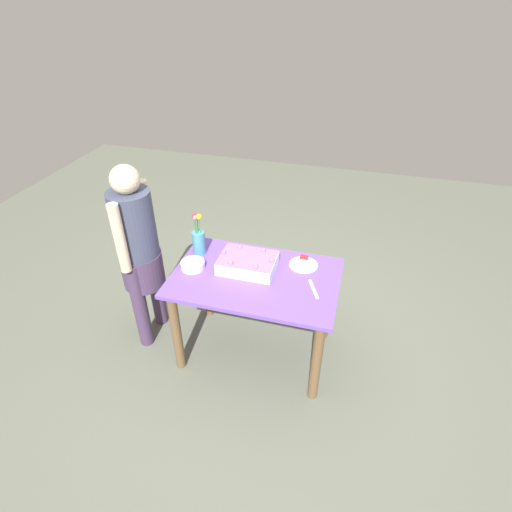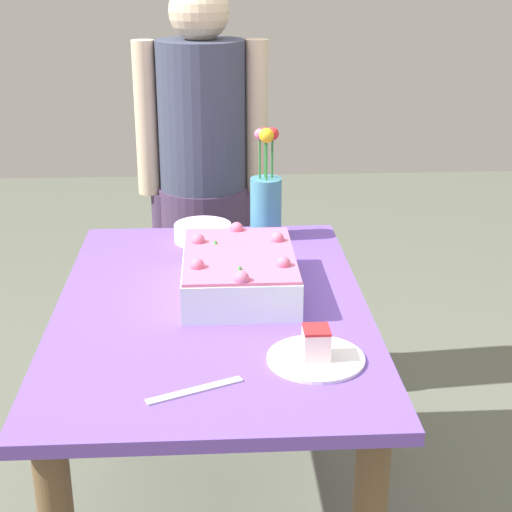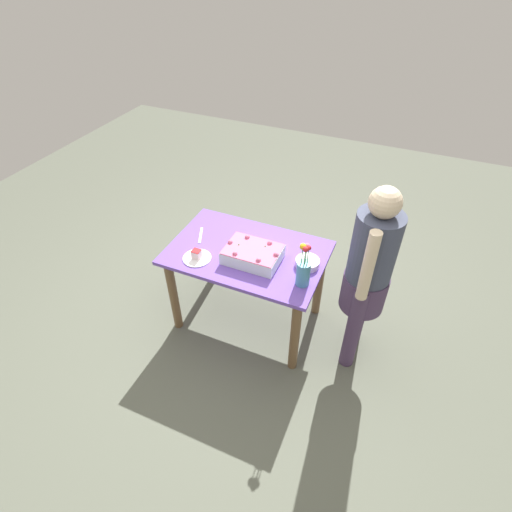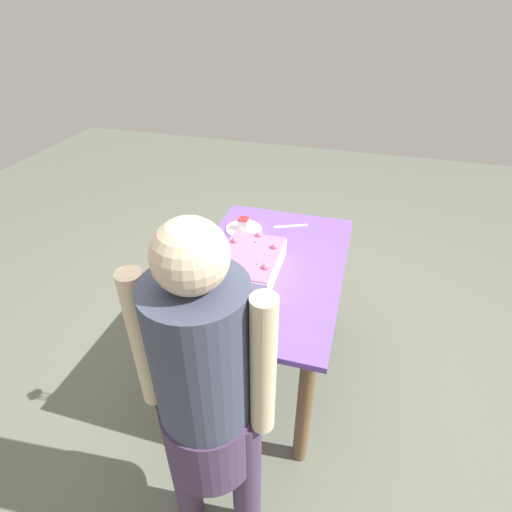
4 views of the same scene
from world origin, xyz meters
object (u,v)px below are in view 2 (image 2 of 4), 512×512
at_px(serving_plate_with_slice, 316,352).
at_px(cake_knife, 195,390).
at_px(sheet_cake, 239,272).
at_px(fruit_bowl, 203,232).
at_px(flower_vase, 266,199).
at_px(person_standing, 203,172).

height_order(serving_plate_with_slice, cake_knife, serving_plate_with_slice).
height_order(sheet_cake, cake_knife, sheet_cake).
bearing_deg(fruit_bowl, serving_plate_with_slice, -162.26).
bearing_deg(flower_vase, serving_plate_with_slice, -176.18).
bearing_deg(serving_plate_with_slice, cake_knife, 114.00).
bearing_deg(flower_vase, fruit_bowl, 97.49).
relative_size(sheet_cake, serving_plate_with_slice, 1.91).
xyz_separation_m(sheet_cake, fruit_bowl, (0.39, 0.10, -0.03)).
distance_m(serving_plate_with_slice, fruit_bowl, 0.81).
distance_m(serving_plate_with_slice, cake_knife, 0.28).
bearing_deg(person_standing, serving_plate_with_slice, 11.68).
bearing_deg(cake_knife, person_standing, -114.21).
xyz_separation_m(serving_plate_with_slice, cake_knife, (-0.11, 0.26, -0.02)).
distance_m(flower_vase, person_standing, 0.44).
bearing_deg(person_standing, sheet_cake, 6.82).
distance_m(sheet_cake, person_standing, 0.82).
bearing_deg(flower_vase, sheet_cake, 166.79).
bearing_deg(fruit_bowl, flower_vase, -82.51).
bearing_deg(flower_vase, cake_knife, 167.42).
height_order(sheet_cake, serving_plate_with_slice, sheet_cake).
distance_m(fruit_bowl, person_standing, 0.43).
bearing_deg(cake_knife, sheet_cake, -125.86).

